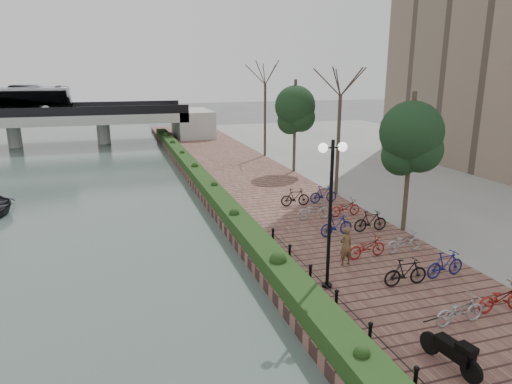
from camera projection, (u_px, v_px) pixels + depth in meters
name	position (u px, v px, depth m)	size (l,w,h in m)	color
promenade	(267.00, 197.00, 28.57)	(8.00, 75.00, 0.50)	brown
inland_pavement	(475.00, 179.00, 33.17)	(24.00, 75.00, 0.50)	gray
hedge	(206.00, 183.00, 29.76)	(1.10, 56.00, 0.60)	#1A3714
chain_fence	(352.00, 318.00, 13.37)	(0.10, 14.10, 0.70)	black
lamppost	(331.00, 184.00, 15.13)	(1.02, 0.32, 5.21)	black
motorcycle	(450.00, 349.00, 11.58)	(0.51, 1.63, 1.02)	black
pedestrian	(346.00, 246.00, 17.71)	(0.58, 0.38, 1.59)	brown
bicycle_parking	(371.00, 234.00, 19.87)	(2.40, 14.69, 1.00)	#A1A1A6
street_trees	(367.00, 152.00, 24.40)	(3.20, 37.12, 6.80)	#32271D
bridge	(13.00, 116.00, 47.74)	(36.00, 10.77, 6.50)	#AFAFAA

